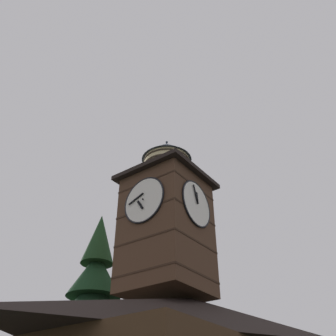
% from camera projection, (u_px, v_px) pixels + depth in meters
% --- Properties ---
extents(clock_tower, '(4.60, 4.60, 9.74)m').
position_uv_depth(clock_tower, '(167.00, 217.00, 20.92)').
color(clock_tower, '#4C3323').
rests_on(clock_tower, building_main).
extents(moon, '(1.50, 1.50, 1.50)m').
position_uv_depth(moon, '(52.00, 332.00, 46.51)').
color(moon, silver).
extents(flying_bird_high, '(0.63, 0.48, 0.15)m').
position_uv_depth(flying_bird_high, '(166.00, 154.00, 30.09)').
color(flying_bird_high, black).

